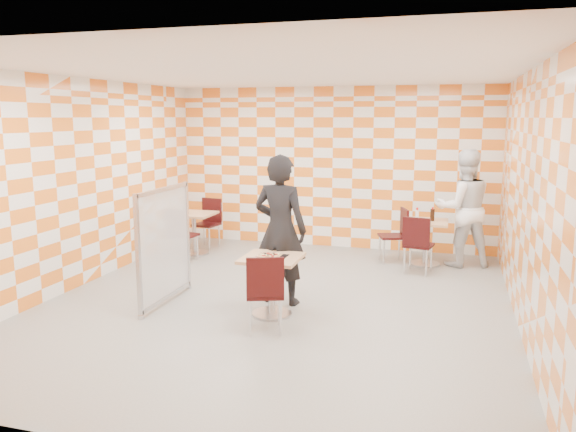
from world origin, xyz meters
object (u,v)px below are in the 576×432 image
object	(u,v)px
chair_main_front	(265,288)
chair_second_front	(417,241)
empty_table	(194,226)
sport_bottle	(417,214)
main_table	(272,276)
chair_empty_far	(209,219)
second_table	(426,235)
soda_bottle	(432,215)
chair_second_side	(398,231)
man_white	(463,208)
man_dark	(280,230)
chair_empty_near	(180,231)
partition	(165,245)

from	to	relation	value
chair_main_front	chair_second_front	xyz separation A→B (m)	(1.49, 3.01, 0.00)
empty_table	sport_bottle	size ratio (longest dim) A/B	3.75
main_table	chair_empty_far	bearing A→B (deg)	125.53
chair_second_front	sport_bottle	bearing A→B (deg)	95.06
second_table	chair_empty_far	size ratio (longest dim) A/B	0.81
chair_second_front	soda_bottle	bearing A→B (deg)	73.73
second_table	chair_second_side	world-z (taller)	chair_second_side
sport_bottle	chair_empty_far	bearing A→B (deg)	178.42
man_white	soda_bottle	distance (m)	0.52
empty_table	soda_bottle	size ratio (longest dim) A/B	3.26
chair_second_front	man_white	distance (m)	1.11
soda_bottle	chair_main_front	bearing A→B (deg)	-114.67
second_table	soda_bottle	xyz separation A→B (m)	(0.09, 0.00, 0.34)
chair_second_side	man_white	size ratio (longest dim) A/B	0.48
empty_table	sport_bottle	xyz separation A→B (m)	(3.88, 0.48, 0.33)
chair_second_side	man_dark	world-z (taller)	man_dark
chair_main_front	sport_bottle	xyz separation A→B (m)	(1.43, 3.73, 0.29)
chair_main_front	chair_empty_far	bearing A→B (deg)	122.26
chair_second_side	chair_empty_near	world-z (taller)	same
chair_second_front	man_dark	bearing A→B (deg)	-131.10
chair_second_side	chair_empty_near	xyz separation A→B (m)	(-3.54, -1.05, 0.00)
man_white	sport_bottle	xyz separation A→B (m)	(-0.74, -0.06, -0.13)
main_table	chair_second_front	distance (m)	2.89
man_white	second_table	bearing A→B (deg)	-4.66
chair_empty_near	partition	world-z (taller)	partition
chair_empty_far	soda_bottle	xyz separation A→B (m)	(4.10, -0.18, 0.31)
second_table	chair_second_side	bearing A→B (deg)	175.93
chair_second_front	chair_empty_near	world-z (taller)	same
chair_main_front	partition	size ratio (longest dim) A/B	0.60
chair_second_front	sport_bottle	world-z (taller)	sport_bottle
man_dark	sport_bottle	world-z (taller)	man_dark
main_table	empty_table	world-z (taller)	same
main_table	chair_empty_near	bearing A→B (deg)	138.75
second_table	chair_second_front	bearing A→B (deg)	-98.50
chair_second_side	partition	bearing A→B (deg)	-132.36
chair_main_front	partition	world-z (taller)	partition
chair_second_side	man_white	bearing A→B (deg)	5.59
chair_empty_far	man_white	xyz separation A→B (m)	(4.58, -0.05, 0.42)
empty_table	chair_second_side	xyz separation A→B (m)	(3.57, 0.43, 0.04)
second_table	chair_empty_far	world-z (taller)	chair_empty_far
main_table	chair_second_front	bearing A→B (deg)	56.01
man_dark	man_white	world-z (taller)	man_dark
chair_empty_near	chair_main_front	bearing A→B (deg)	-47.40
second_table	empty_table	xyz separation A→B (m)	(-4.04, -0.40, 0.00)
second_table	chair_empty_near	bearing A→B (deg)	-165.69
partition	chair_empty_far	bearing A→B (deg)	104.19
man_dark	man_white	xyz separation A→B (m)	(2.33, 2.67, -0.02)
empty_table	chair_main_front	bearing A→B (deg)	-52.98
chair_second_side	man_dark	xyz separation A→B (m)	(-1.29, -2.57, 0.44)
man_white	soda_bottle	xyz separation A→B (m)	(-0.49, -0.13, -0.11)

